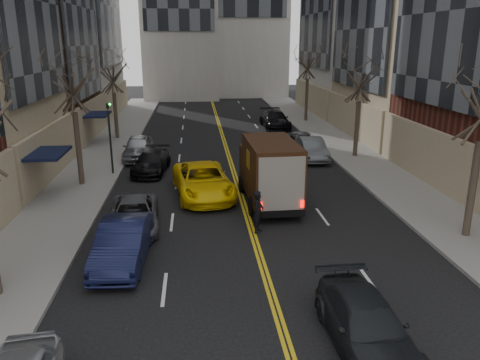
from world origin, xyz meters
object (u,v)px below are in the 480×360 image
Objects in this scene: observer_sedan at (366,325)px; taxi at (203,181)px; pedestrian at (258,212)px; ups_truck at (269,172)px.

taxi is (-4.07, 13.21, 0.15)m from observer_sedan.
observer_sedan is 2.51× the size of pedestrian.
taxi is 3.20× the size of pedestrian.
ups_truck reaches higher than pedestrian.
pedestrian is at bearing 101.51° from observer_sedan.
taxi is at bearing 105.84° from observer_sedan.
taxi reaches higher than observer_sedan.
ups_truck is 3.88m from pedestrian.
observer_sedan is at bearing -80.52° from taxi.
pedestrian is at bearing -107.85° from ups_truck.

